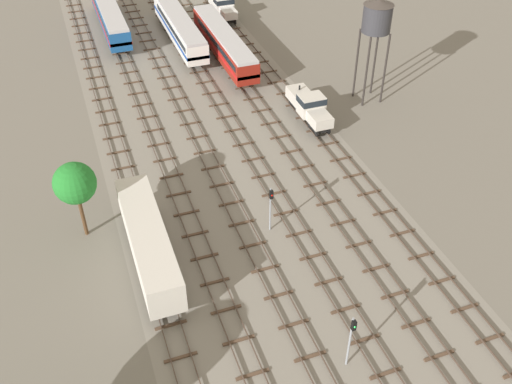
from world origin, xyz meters
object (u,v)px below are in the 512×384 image
at_px(diesel_railcar_left_farther, 109,15).
at_px(diesel_railcar_centre_right_mid, 224,42).
at_px(diesel_railcar_centre_midfar, 179,26).
at_px(signal_post_nearest, 271,204).
at_px(signal_post_near, 351,336).
at_px(shunter_loco_right_far, 223,5).
at_px(shunter_loco_right_near, 309,105).
at_px(water_tower, 377,19).
at_px(freight_boxcar_far_left_nearest, 148,240).

bearing_deg(diesel_railcar_left_farther, diesel_railcar_centre_right_mid, -48.98).
height_order(diesel_railcar_centre_midfar, signal_post_nearest, signal_post_nearest).
bearing_deg(diesel_railcar_centre_midfar, signal_post_near, -92.18).
bearing_deg(diesel_railcar_centre_midfar, diesel_railcar_centre_right_mid, -59.29).
bearing_deg(signal_post_nearest, diesel_railcar_centre_right_mid, 79.34).
distance_m(shunter_loco_right_far, diesel_railcar_left_farther, 17.08).
bearing_deg(shunter_loco_right_near, diesel_railcar_centre_right_mid, 103.17).
distance_m(diesel_railcar_centre_right_mid, shunter_loco_right_far, 14.86).
relative_size(diesel_railcar_centre_midfar, diesel_railcar_left_farther, 1.00).
bearing_deg(diesel_railcar_left_farther, shunter_loco_right_far, -1.63).
bearing_deg(shunter_loco_right_near, water_tower, 14.77).
xyz_separation_m(diesel_railcar_left_farther, signal_post_near, (6.40, -63.51, 0.52)).
bearing_deg(freight_boxcar_far_left_nearest, shunter_loco_right_far, 66.32).
relative_size(shunter_loco_right_near, water_tower, 0.70).
bearing_deg(diesel_railcar_centre_right_mid, shunter_loco_right_far, 73.30).
xyz_separation_m(diesel_railcar_centre_midfar, shunter_loco_right_far, (8.53, 7.04, -0.59)).
height_order(freight_boxcar_far_left_nearest, diesel_railcar_left_farther, diesel_railcar_left_farther).
xyz_separation_m(freight_boxcar_far_left_nearest, diesel_railcar_centre_right_mid, (17.06, 34.42, 0.15)).
bearing_deg(signal_post_nearest, water_tower, 43.09).
height_order(diesel_railcar_centre_right_mid, water_tower, water_tower).
xyz_separation_m(shunter_loco_right_far, water_tower, (8.60, -30.19, 7.94)).
relative_size(diesel_railcar_centre_midfar, water_tower, 1.71).
relative_size(shunter_loco_right_far, diesel_railcar_left_farther, 0.41).
bearing_deg(shunter_loco_right_near, signal_post_near, -109.24).
bearing_deg(water_tower, signal_post_nearest, -136.91).
distance_m(freight_boxcar_far_left_nearest, water_tower, 35.95).
xyz_separation_m(freight_boxcar_far_left_nearest, diesel_railcar_left_farther, (4.26, 49.13, 0.15)).
bearing_deg(signal_post_nearest, diesel_railcar_left_farther, 97.49).
bearing_deg(signal_post_near, diesel_railcar_left_farther, 95.75).
distance_m(shunter_loco_right_far, water_tower, 32.38).
xyz_separation_m(shunter_loco_right_far, signal_post_nearest, (-10.67, -48.22, 0.92)).
bearing_deg(signal_post_nearest, diesel_railcar_centre_midfar, 87.03).
bearing_deg(shunter_loco_right_far, signal_post_near, -99.61).
xyz_separation_m(diesel_railcar_centre_midfar, diesel_railcar_left_farther, (-8.53, 7.53, 0.00)).
distance_m(diesel_railcar_centre_midfar, shunter_loco_right_far, 11.08).
bearing_deg(shunter_loco_right_far, diesel_railcar_left_farther, 178.37).
distance_m(freight_boxcar_far_left_nearest, diesel_railcar_left_farther, 49.31).
relative_size(shunter_loco_right_near, diesel_railcar_centre_midfar, 0.41).
bearing_deg(shunter_loco_right_near, freight_boxcar_far_left_nearest, -142.81).
height_order(water_tower, signal_post_near, water_tower).
distance_m(freight_boxcar_far_left_nearest, diesel_railcar_centre_right_mid, 38.41).
bearing_deg(diesel_railcar_centre_midfar, shunter_loco_right_far, 39.53).
height_order(freight_boxcar_far_left_nearest, shunter_loco_right_far, freight_boxcar_far_left_nearest).
height_order(diesel_railcar_centre_midfar, signal_post_near, signal_post_near).
distance_m(diesel_railcar_centre_midfar, diesel_railcar_left_farther, 11.38).
xyz_separation_m(shunter_loco_right_near, diesel_railcar_centre_midfar, (-8.53, 25.42, 0.59)).
height_order(diesel_railcar_centre_right_mid, diesel_railcar_left_farther, same).
xyz_separation_m(diesel_railcar_centre_right_mid, water_tower, (12.87, -15.97, 7.36)).
height_order(shunter_loco_right_far, signal_post_near, signal_post_near).
bearing_deg(signal_post_near, shunter_loco_right_near, 70.76).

